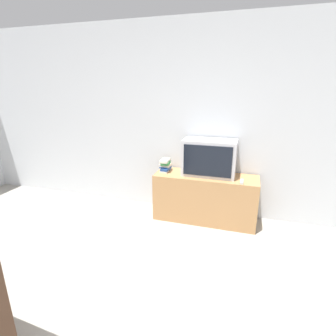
{
  "coord_description": "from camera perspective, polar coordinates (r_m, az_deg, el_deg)",
  "views": [
    {
      "loc": [
        1.27,
        -0.51,
        1.77
      ],
      "look_at": [
        0.38,
        2.42,
        0.8
      ],
      "focal_mm": 28.0,
      "sensor_mm": 36.0,
      "label": 1
    }
  ],
  "objects": [
    {
      "name": "tv_stand",
      "position": [
        3.6,
        8.07,
        -6.41
      ],
      "size": [
        1.35,
        0.45,
        0.64
      ],
      "color": "tan",
      "rests_on": "ground_plane"
    },
    {
      "name": "television",
      "position": [
        3.45,
        8.99,
        2.27
      ],
      "size": [
        0.68,
        0.37,
        0.47
      ],
      "color": "silver",
      "rests_on": "tv_stand"
    },
    {
      "name": "wall_back",
      "position": [
        3.79,
        -2.83,
        10.4
      ],
      "size": [
        9.0,
        0.06,
        2.6
      ],
      "color": "silver",
      "rests_on": "ground_plane"
    },
    {
      "name": "remote_on_stand",
      "position": [
        3.32,
        15.78,
        -2.86
      ],
      "size": [
        0.04,
        0.15,
        0.02
      ],
      "rotation": [
        0.0,
        0.0,
        0.0
      ],
      "color": "#B7B7B7",
      "rests_on": "tv_stand"
    },
    {
      "name": "book_stack",
      "position": [
        3.6,
        -0.57,
        0.59
      ],
      "size": [
        0.15,
        0.21,
        0.17
      ],
      "color": "silver",
      "rests_on": "tv_stand"
    }
  ]
}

